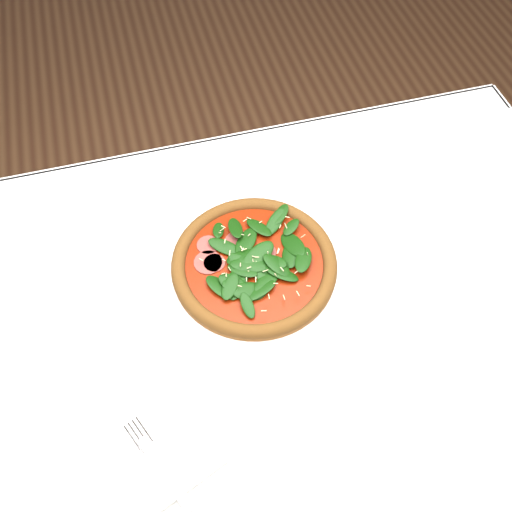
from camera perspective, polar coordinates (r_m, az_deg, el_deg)
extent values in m
plane|color=brown|center=(1.60, 1.01, -18.63)|extent=(6.00, 6.00, 0.00)
cube|color=white|center=(0.92, 1.68, -6.25)|extent=(1.20, 0.80, 0.04)
cylinder|color=#482F1D|center=(1.46, -23.75, -6.20)|extent=(0.06, 0.06, 0.71)
cylinder|color=#482F1D|center=(1.56, 17.13, 2.86)|extent=(0.06, 0.06, 0.71)
cube|color=white|center=(1.22, -3.74, 7.94)|extent=(1.20, 0.01, 0.22)
cylinder|color=white|center=(0.94, -0.18, -1.32)|extent=(0.31, 0.31, 0.01)
torus|color=white|center=(0.93, -0.18, -1.20)|extent=(0.31, 0.31, 0.01)
cylinder|color=#945823|center=(0.93, -0.18, -0.99)|extent=(0.29, 0.29, 0.01)
torus|color=#985E23|center=(0.92, -0.18, -0.74)|extent=(0.29, 0.29, 0.02)
cylinder|color=maroon|center=(0.92, -0.18, -0.74)|extent=(0.24, 0.24, 0.00)
cylinder|color=brown|center=(0.92, -0.18, -0.62)|extent=(0.21, 0.21, 0.00)
ellipsoid|color=#133D0B|center=(0.91, -0.18, -0.31)|extent=(0.23, 0.23, 0.02)
cylinder|color=beige|center=(0.91, -0.19, -0.12)|extent=(0.21, 0.21, 0.00)
cube|color=white|center=(0.81, -8.93, -20.81)|extent=(0.16, 0.12, 0.01)
cube|color=silver|center=(0.81, -9.01, -20.67)|extent=(0.06, 0.11, 0.00)
cube|color=silver|center=(0.83, -11.70, -16.98)|extent=(0.04, 0.05, 0.00)
cylinder|color=white|center=(1.24, 22.93, 11.69)|extent=(0.13, 0.13, 0.01)
torus|color=white|center=(1.24, 22.97, 11.78)|extent=(0.13, 0.13, 0.01)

